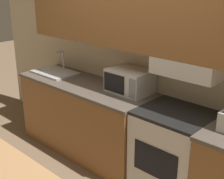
# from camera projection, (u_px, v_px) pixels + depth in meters

# --- Properties ---
(ground_plane) EXTENTS (16.00, 16.00, 0.00)m
(ground_plane) POSITION_uv_depth(u_px,v_px,m) (140.00, 158.00, 3.84)
(ground_plane) COLOR #7F664C
(wall_back) EXTENTS (5.49, 0.38, 2.55)m
(wall_back) POSITION_uv_depth(u_px,v_px,m) (142.00, 40.00, 3.29)
(wall_back) COLOR beige
(wall_back) RESTS_ON ground_plane
(lower_counter_main) EXTENTS (1.84, 0.65, 0.91)m
(lower_counter_main) POSITION_uv_depth(u_px,v_px,m) (86.00, 117.00, 3.88)
(lower_counter_main) COLOR #936033
(lower_counter_main) RESTS_ON ground_plane
(stove_range) EXTENTS (0.68, 0.62, 0.91)m
(stove_range) POSITION_uv_depth(u_px,v_px,m) (173.00, 154.00, 3.08)
(stove_range) COLOR silver
(stove_range) RESTS_ON ground_plane
(microwave) EXTENTS (0.46, 0.35, 0.26)m
(microwave) POSITION_uv_depth(u_px,v_px,m) (130.00, 81.00, 3.38)
(microwave) COLOR silver
(microwave) RESTS_ON lower_counter_main
(sink_basin) EXTENTS (0.58, 0.39, 0.28)m
(sink_basin) POSITION_uv_depth(u_px,v_px,m) (55.00, 72.00, 4.09)
(sink_basin) COLOR #B7BABF
(sink_basin) RESTS_ON lower_counter_main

